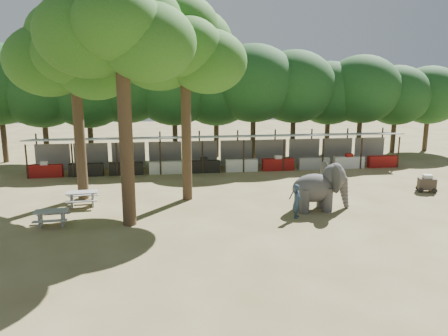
{
  "coord_description": "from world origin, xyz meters",
  "views": [
    {
      "loc": [
        -4.24,
        -18.44,
        7.05
      ],
      "look_at": [
        -1.0,
        5.0,
        2.0
      ],
      "focal_mm": 35.0,
      "sensor_mm": 36.0,
      "label": 1
    }
  ],
  "objects": [
    {
      "name": "picnic_table_near",
      "position": [
        -9.66,
        2.29,
        0.5
      ],
      "size": [
        1.63,
        1.49,
        0.77
      ],
      "rotation": [
        0.0,
        0.0,
        0.07
      ],
      "color": "gray",
      "rests_on": "ground"
    },
    {
      "name": "cart_back",
      "position": [
        11.7,
        5.63,
        0.53
      ],
      "size": [
        1.27,
        1.02,
        1.08
      ],
      "rotation": [
        0.0,
        0.0,
        -0.31
      ],
      "color": "#342A23",
      "rests_on": "ground"
    },
    {
      "name": "picnic_table_far",
      "position": [
        -8.76,
        5.37,
        0.54
      ],
      "size": [
        1.76,
        1.61,
        0.82
      ],
      "rotation": [
        0.0,
        0.0,
        0.08
      ],
      "color": "gray",
      "rests_on": "ground"
    },
    {
      "name": "vendor_stalls",
      "position": [
        -0.0,
        13.84,
        1.18
      ],
      "size": [
        28.0,
        2.99,
        2.8
      ],
      "color": "#979A9F",
      "rests_on": "ground"
    },
    {
      "name": "handler",
      "position": [
        2.27,
        1.9,
        0.86
      ],
      "size": [
        0.65,
        0.74,
        1.72
      ],
      "primitive_type": "imported",
      "rotation": [
        0.0,
        0.0,
        1.1
      ],
      "color": "#26384C",
      "rests_on": "ground"
    },
    {
      "name": "elephant",
      "position": [
        3.89,
        3.0,
        1.26
      ],
      "size": [
        3.31,
        2.52,
        2.52
      ],
      "rotation": [
        0.0,
        0.0,
        0.07
      ],
      "color": "#3D3A3A",
      "rests_on": "ground"
    },
    {
      "name": "yard_tree_back",
      "position": [
        -3.13,
        6.19,
        8.54
      ],
      "size": [
        7.1,
        6.9,
        11.36
      ],
      "color": "#332316",
      "rests_on": "ground"
    },
    {
      "name": "yard_tree_center",
      "position": [
        -6.13,
        2.19,
        9.21
      ],
      "size": [
        7.1,
        6.9,
        12.04
      ],
      "color": "#332316",
      "rests_on": "ground"
    },
    {
      "name": "backdrop_trees",
      "position": [
        0.0,
        19.0,
        5.51
      ],
      "size": [
        46.46,
        5.95,
        8.33
      ],
      "color": "#332316",
      "rests_on": "ground"
    },
    {
      "name": "yard_tree_left",
      "position": [
        -9.13,
        7.19,
        8.2
      ],
      "size": [
        7.1,
        6.9,
        11.02
      ],
      "color": "#332316",
      "rests_on": "ground"
    },
    {
      "name": "ground",
      "position": [
        0.0,
        0.0,
        0.0
      ],
      "size": [
        100.0,
        100.0,
        0.0
      ],
      "primitive_type": "plane",
      "color": "brown",
      "rests_on": "ground"
    }
  ]
}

